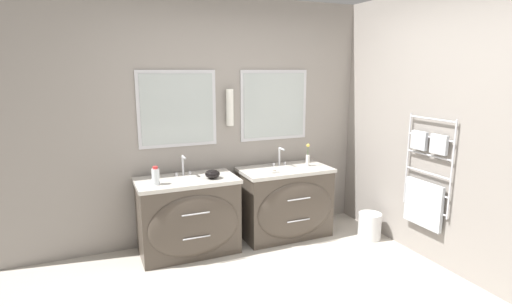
% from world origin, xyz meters
% --- Properties ---
extents(wall_back, '(4.83, 0.16, 2.60)m').
position_xyz_m(wall_back, '(0.00, 1.82, 1.31)').
color(wall_back, gray).
rests_on(wall_back, ground_plane).
extents(wall_right, '(0.13, 3.69, 2.60)m').
position_xyz_m(wall_right, '(1.64, 0.80, 1.29)').
color(wall_right, gray).
rests_on(wall_right, ground_plane).
extents(vanity_left, '(1.00, 0.61, 0.78)m').
position_xyz_m(vanity_left, '(-0.53, 1.46, 0.40)').
color(vanity_left, '#4C4238').
rests_on(vanity_left, ground_plane).
extents(vanity_right, '(1.00, 0.61, 0.78)m').
position_xyz_m(vanity_right, '(0.58, 1.46, 0.40)').
color(vanity_right, '#4C4238').
rests_on(vanity_right, ground_plane).
extents(faucet_left, '(0.17, 0.13, 0.21)m').
position_xyz_m(faucet_left, '(-0.53, 1.62, 0.89)').
color(faucet_left, silver).
rests_on(faucet_left, vanity_left).
extents(faucet_right, '(0.17, 0.13, 0.21)m').
position_xyz_m(faucet_right, '(0.58, 1.62, 0.89)').
color(faucet_right, silver).
rests_on(faucet_right, vanity_right).
extents(toiletry_bottle, '(0.07, 0.07, 0.18)m').
position_xyz_m(toiletry_bottle, '(-0.85, 1.40, 0.86)').
color(toiletry_bottle, silver).
rests_on(toiletry_bottle, vanity_left).
extents(amenity_bowl, '(0.15, 0.15, 0.09)m').
position_xyz_m(amenity_bowl, '(-0.29, 1.41, 0.82)').
color(amenity_bowl, black).
rests_on(amenity_bowl, vanity_left).
extents(flower_vase, '(0.04, 0.04, 0.26)m').
position_xyz_m(flower_vase, '(0.86, 1.49, 0.88)').
color(flower_vase, silver).
rests_on(flower_vase, vanity_right).
extents(soap_dish, '(0.09, 0.06, 0.04)m').
position_xyz_m(soap_dish, '(0.38, 1.36, 0.80)').
color(soap_dish, white).
rests_on(soap_dish, vanity_right).
extents(waste_bin, '(0.25, 0.25, 0.29)m').
position_xyz_m(waste_bin, '(1.40, 1.02, 0.15)').
color(waste_bin, silver).
rests_on(waste_bin, ground_plane).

